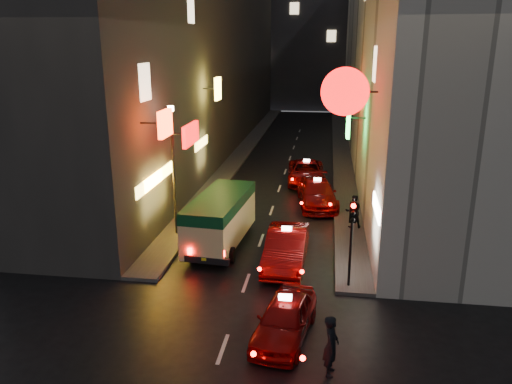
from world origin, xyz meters
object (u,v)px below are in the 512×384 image
at_px(minibus, 220,214).
at_px(traffic_light, 352,225).
at_px(taxi_near, 285,315).
at_px(lamp_post, 173,162).
at_px(pedestrian_crossing, 331,342).

relative_size(minibus, traffic_light, 1.66).
height_order(taxi_near, lamp_post, lamp_post).
relative_size(pedestrian_crossing, lamp_post, 0.33).
height_order(taxi_near, traffic_light, traffic_light).
bearing_deg(pedestrian_crossing, minibus, 34.68).
height_order(minibus, pedestrian_crossing, minibus).
bearing_deg(lamp_post, pedestrian_crossing, -52.33).
bearing_deg(taxi_near, lamp_post, 126.91).
height_order(minibus, traffic_light, traffic_light).
bearing_deg(pedestrian_crossing, lamp_post, 42.42).
xyz_separation_m(minibus, pedestrian_crossing, (5.08, -8.82, -0.50)).
xyz_separation_m(pedestrian_crossing, traffic_light, (0.70, 5.19, 1.64)).
relative_size(minibus, taxi_near, 1.13).
distance_m(taxi_near, lamp_post, 10.48).
xyz_separation_m(taxi_near, traffic_light, (2.16, 3.52, 1.91)).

